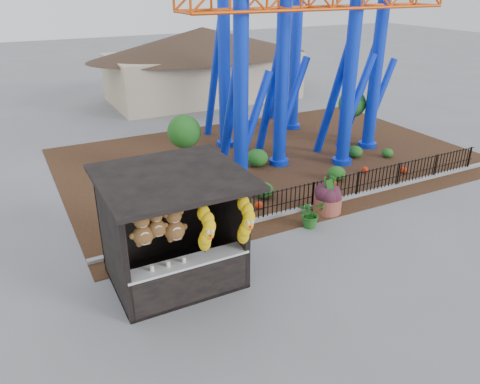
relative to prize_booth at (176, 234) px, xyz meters
name	(u,v)px	position (x,y,z in m)	size (l,w,h in m)	color
ground	(293,271)	(3.01, -0.90, -1.54)	(120.00, 120.00, 0.00)	slate
mulch_bed	(269,158)	(7.01, 7.10, -1.53)	(18.00, 12.00, 0.02)	#331E11
curb	(339,200)	(7.01, 2.10, -1.48)	(18.00, 0.18, 0.12)	gray
prize_booth	(176,234)	(0.00, 0.00, 0.00)	(3.50, 3.40, 3.12)	black
picket_fence	(360,184)	(7.91, 2.10, -1.04)	(12.20, 0.06, 1.00)	black
roller_coaster	(294,4)	(8.13, 7.33, 4.90)	(11.00, 6.37, 10.82)	#0C2FDC
terracotta_planter	(327,205)	(6.08, 1.62, -1.26)	(0.97, 0.97, 0.56)	brown
planter_foliage	(329,189)	(6.08, 1.62, -0.66)	(0.70, 0.70, 0.64)	#381623
potted_plant	(311,213)	(4.95, 1.03, -1.07)	(0.85, 0.74, 0.94)	#1F5A1A
landscaping	(299,166)	(7.24, 5.08, -1.22)	(8.16, 4.25, 0.75)	#1C5218
pavilion	(203,52)	(9.01, 19.10, 1.53)	(15.00, 15.00, 4.80)	#BFAD8C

